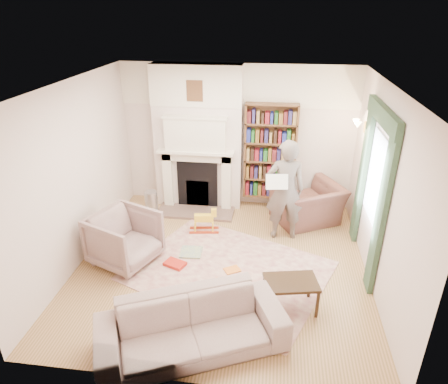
# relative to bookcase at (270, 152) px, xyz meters

# --- Properties ---
(floor) EXTENTS (4.50, 4.50, 0.00)m
(floor) POSITION_rel_bookcase_xyz_m (-0.65, -2.12, -1.18)
(floor) COLOR brown
(floor) RESTS_ON ground
(ceiling) EXTENTS (4.50, 4.50, 0.00)m
(ceiling) POSITION_rel_bookcase_xyz_m (-0.65, -2.12, 1.62)
(ceiling) COLOR white
(ceiling) RESTS_ON wall_back
(wall_back) EXTENTS (4.50, 0.00, 4.50)m
(wall_back) POSITION_rel_bookcase_xyz_m (-0.65, 0.13, 0.22)
(wall_back) COLOR beige
(wall_back) RESTS_ON floor
(wall_front) EXTENTS (4.50, 0.00, 4.50)m
(wall_front) POSITION_rel_bookcase_xyz_m (-0.65, -4.37, 0.22)
(wall_front) COLOR beige
(wall_front) RESTS_ON floor
(wall_left) EXTENTS (0.00, 4.50, 4.50)m
(wall_left) POSITION_rel_bookcase_xyz_m (-2.90, -2.12, 0.22)
(wall_left) COLOR beige
(wall_left) RESTS_ON floor
(wall_right) EXTENTS (0.00, 4.50, 4.50)m
(wall_right) POSITION_rel_bookcase_xyz_m (1.60, -2.12, 0.22)
(wall_right) COLOR beige
(wall_right) RESTS_ON floor
(fireplace) EXTENTS (1.70, 0.58, 2.80)m
(fireplace) POSITION_rel_bookcase_xyz_m (-1.40, -0.07, 0.21)
(fireplace) COLOR beige
(fireplace) RESTS_ON floor
(bookcase) EXTENTS (1.00, 0.24, 1.85)m
(bookcase) POSITION_rel_bookcase_xyz_m (0.00, 0.00, 0.00)
(bookcase) COLOR brown
(bookcase) RESTS_ON floor
(window) EXTENTS (0.02, 0.90, 1.30)m
(window) POSITION_rel_bookcase_xyz_m (1.58, -1.72, 0.27)
(window) COLOR silver
(window) RESTS_ON wall_right
(curtain_left) EXTENTS (0.07, 0.32, 2.40)m
(curtain_left) POSITION_rel_bookcase_xyz_m (1.55, -2.42, 0.02)
(curtain_left) COLOR #2D4630
(curtain_left) RESTS_ON floor
(curtain_right) EXTENTS (0.07, 0.32, 2.40)m
(curtain_right) POSITION_rel_bookcase_xyz_m (1.55, -1.02, 0.02)
(curtain_right) COLOR #2D4630
(curtain_right) RESTS_ON floor
(pelmet) EXTENTS (0.09, 1.70, 0.24)m
(pelmet) POSITION_rel_bookcase_xyz_m (1.54, -1.72, 1.20)
(pelmet) COLOR #2D4630
(pelmet) RESTS_ON wall_right
(wall_sconce) EXTENTS (0.20, 0.24, 0.24)m
(wall_sconce) POSITION_rel_bookcase_xyz_m (1.38, -0.62, 0.72)
(wall_sconce) COLOR gold
(wall_sconce) RESTS_ON wall_right
(rug) EXTENTS (3.48, 3.13, 0.01)m
(rug) POSITION_rel_bookcase_xyz_m (-0.52, -2.30, -1.17)
(rug) COLOR beige
(rug) RESTS_ON floor
(armchair_reading) EXTENTS (1.49, 1.43, 0.75)m
(armchair_reading) POSITION_rel_bookcase_xyz_m (0.75, -0.55, -0.80)
(armchair_reading) COLOR #4C3328
(armchair_reading) RESTS_ON floor
(armchair_left) EXTENTS (1.21, 1.20, 0.85)m
(armchair_left) POSITION_rel_bookcase_xyz_m (-2.18, -2.25, -0.75)
(armchair_left) COLOR gray
(armchair_left) RESTS_ON floor
(sofa) EXTENTS (2.37, 1.70, 0.65)m
(sofa) POSITION_rel_bookcase_xyz_m (-0.77, -3.87, -0.85)
(sofa) COLOR #AEA490
(sofa) RESTS_ON floor
(man_reading) EXTENTS (0.71, 0.52, 1.80)m
(man_reading) POSITION_rel_bookcase_xyz_m (0.30, -1.15, -0.27)
(man_reading) COLOR #60554D
(man_reading) RESTS_ON floor
(newspaper) EXTENTS (0.37, 0.15, 0.24)m
(newspaper) POSITION_rel_bookcase_xyz_m (0.15, -1.35, -0.04)
(newspaper) COLOR white
(newspaper) RESTS_ON man_reading
(coffee_table) EXTENTS (0.78, 0.58, 0.45)m
(coffee_table) POSITION_rel_bookcase_xyz_m (0.40, -3.02, -0.95)
(coffee_table) COLOR black
(coffee_table) RESTS_ON floor
(paraffin_heater) EXTENTS (0.25, 0.25, 0.55)m
(paraffin_heater) POSITION_rel_bookcase_xyz_m (-2.20, -0.79, -0.90)
(paraffin_heater) COLOR #A6A7AE
(paraffin_heater) RESTS_ON floor
(rocking_horse) EXTENTS (0.55, 0.28, 0.47)m
(rocking_horse) POSITION_rel_bookcase_xyz_m (-1.11, -1.19, -0.94)
(rocking_horse) COLOR yellow
(rocking_horse) RESTS_ON rug
(board_game) EXTENTS (0.37, 0.37, 0.03)m
(board_game) POSITION_rel_bookcase_xyz_m (-1.20, -1.91, -1.15)
(board_game) COLOR #F0E854
(board_game) RESTS_ON rug
(game_box_lid) EXTENTS (0.38, 0.32, 0.05)m
(game_box_lid) POSITION_rel_bookcase_xyz_m (-1.38, -2.28, -1.14)
(game_box_lid) COLOR red
(game_box_lid) RESTS_ON rug
(comic_annuals) EXTENTS (0.72, 0.65, 0.02)m
(comic_annuals) POSITION_rel_bookcase_xyz_m (-0.46, -2.54, -1.16)
(comic_annuals) COLOR red
(comic_annuals) RESTS_ON rug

